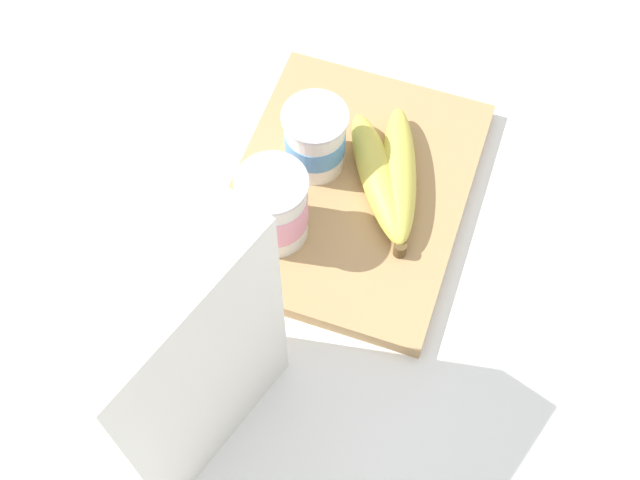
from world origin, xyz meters
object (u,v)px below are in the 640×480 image
(cereal_box, at_px, (185,363))
(yogurt_cup_front, at_px, (274,207))
(cutting_board, at_px, (349,191))
(banana_bunch, at_px, (389,176))
(yogurt_cup_back, at_px, (315,139))

(cereal_box, height_order, yogurt_cup_front, cereal_box)
(cutting_board, height_order, banana_bunch, banana_bunch)
(cutting_board, bearing_deg, yogurt_cup_back, 67.21)
(cutting_board, height_order, cereal_box, cereal_box)
(yogurt_cup_front, relative_size, yogurt_cup_back, 1.13)
(cutting_board, xyz_separation_m, yogurt_cup_front, (-0.08, 0.06, 0.06))
(cereal_box, relative_size, banana_bunch, 1.59)
(yogurt_cup_back, relative_size, banana_bunch, 0.46)
(yogurt_cup_back, height_order, banana_bunch, yogurt_cup_back)
(yogurt_cup_back, xyz_separation_m, banana_bunch, (-0.00, -0.09, -0.02))
(banana_bunch, bearing_deg, yogurt_cup_front, 133.92)
(cereal_box, xyz_separation_m, yogurt_cup_back, (0.31, -0.01, -0.08))
(banana_bunch, bearing_deg, cereal_box, 162.90)
(yogurt_cup_front, bearing_deg, banana_bunch, -46.08)
(cutting_board, bearing_deg, yogurt_cup_front, 143.28)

